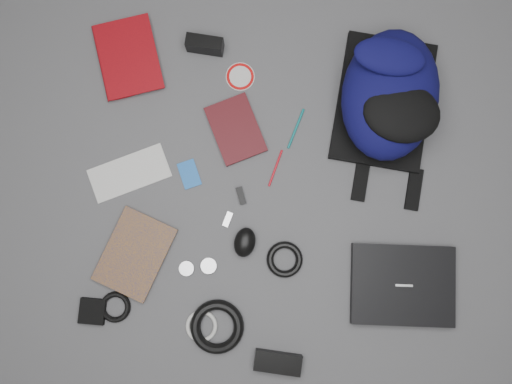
{
  "coord_description": "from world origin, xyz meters",
  "views": [
    {
      "loc": [
        -0.0,
        -0.12,
        1.54
      ],
      "look_at": [
        0.0,
        0.0,
        0.02
      ],
      "focal_mm": 35.0,
      "sensor_mm": 36.0,
      "label": 1
    }
  ],
  "objects_px": {
    "comic_book": "(109,242)",
    "power_brick": "(278,362)",
    "laptop": "(403,285)",
    "mouse": "(245,242)",
    "textbook_red": "(100,64)",
    "dvd_case": "(236,129)",
    "pouch": "(92,311)",
    "backpack": "(390,95)",
    "compact_camera": "(205,45)"
  },
  "relations": [
    {
      "from": "comic_book",
      "to": "pouch",
      "type": "distance_m",
      "value": 0.21
    },
    {
      "from": "backpack",
      "to": "dvd_case",
      "type": "bearing_deg",
      "value": -159.53
    },
    {
      "from": "pouch",
      "to": "mouse",
      "type": "bearing_deg",
      "value": 22.26
    },
    {
      "from": "power_brick",
      "to": "comic_book",
      "type": "bearing_deg",
      "value": 153.28
    },
    {
      "from": "textbook_red",
      "to": "dvd_case",
      "type": "distance_m",
      "value": 0.47
    },
    {
      "from": "backpack",
      "to": "textbook_red",
      "type": "height_order",
      "value": "backpack"
    },
    {
      "from": "mouse",
      "to": "pouch",
      "type": "xyz_separation_m",
      "value": [
        -0.47,
        -0.19,
        -0.01
      ]
    },
    {
      "from": "comic_book",
      "to": "power_brick",
      "type": "height_order",
      "value": "power_brick"
    },
    {
      "from": "dvd_case",
      "to": "power_brick",
      "type": "height_order",
      "value": "power_brick"
    },
    {
      "from": "pouch",
      "to": "backpack",
      "type": "bearing_deg",
      "value": 33.84
    },
    {
      "from": "compact_camera",
      "to": "laptop",
      "type": "bearing_deg",
      "value": -41.97
    },
    {
      "from": "mouse",
      "to": "power_brick",
      "type": "relative_size",
      "value": 0.65
    },
    {
      "from": "laptop",
      "to": "mouse",
      "type": "bearing_deg",
      "value": 166.99
    },
    {
      "from": "comic_book",
      "to": "power_brick",
      "type": "bearing_deg",
      "value": -10.03
    },
    {
      "from": "backpack",
      "to": "pouch",
      "type": "distance_m",
      "value": 1.1
    },
    {
      "from": "power_brick",
      "to": "pouch",
      "type": "bearing_deg",
      "value": 173.09
    },
    {
      "from": "comic_book",
      "to": "dvd_case",
      "type": "relative_size",
      "value": 1.25
    },
    {
      "from": "dvd_case",
      "to": "laptop",
      "type": "bearing_deg",
      "value": -64.81
    },
    {
      "from": "backpack",
      "to": "comic_book",
      "type": "xyz_separation_m",
      "value": [
        -0.86,
        -0.41,
        -0.08
      ]
    },
    {
      "from": "laptop",
      "to": "mouse",
      "type": "distance_m",
      "value": 0.49
    },
    {
      "from": "laptop",
      "to": "compact_camera",
      "type": "bearing_deg",
      "value": 131.19
    },
    {
      "from": "laptop",
      "to": "mouse",
      "type": "height_order",
      "value": "mouse"
    },
    {
      "from": "textbook_red",
      "to": "pouch",
      "type": "xyz_separation_m",
      "value": [
        -0.03,
        -0.76,
        -0.0
      ]
    },
    {
      "from": "backpack",
      "to": "comic_book",
      "type": "bearing_deg",
      "value": -143.03
    },
    {
      "from": "mouse",
      "to": "comic_book",
      "type": "bearing_deg",
      "value": -167.98
    },
    {
      "from": "comic_book",
      "to": "pouch",
      "type": "relative_size",
      "value": 3.2
    },
    {
      "from": "comic_book",
      "to": "mouse",
      "type": "height_order",
      "value": "mouse"
    },
    {
      "from": "comic_book",
      "to": "dvd_case",
      "type": "distance_m",
      "value": 0.52
    },
    {
      "from": "comic_book",
      "to": "power_brick",
      "type": "relative_size",
      "value": 1.74
    },
    {
      "from": "mouse",
      "to": "power_brick",
      "type": "bearing_deg",
      "value": -62.27
    },
    {
      "from": "laptop",
      "to": "compact_camera",
      "type": "relative_size",
      "value": 2.71
    },
    {
      "from": "power_brick",
      "to": "pouch",
      "type": "relative_size",
      "value": 1.84
    },
    {
      "from": "backpack",
      "to": "textbook_red",
      "type": "relative_size",
      "value": 1.8
    },
    {
      "from": "textbook_red",
      "to": "power_brick",
      "type": "bearing_deg",
      "value": -72.2
    },
    {
      "from": "laptop",
      "to": "pouch",
      "type": "distance_m",
      "value": 0.94
    },
    {
      "from": "backpack",
      "to": "dvd_case",
      "type": "distance_m",
      "value": 0.48
    },
    {
      "from": "backpack",
      "to": "dvd_case",
      "type": "xyz_separation_m",
      "value": [
        -0.46,
        -0.07,
        -0.08
      ]
    },
    {
      "from": "comic_book",
      "to": "backpack",
      "type": "bearing_deg",
      "value": 51.9
    },
    {
      "from": "laptop",
      "to": "compact_camera",
      "type": "distance_m",
      "value": 0.95
    },
    {
      "from": "laptop",
      "to": "textbook_red",
      "type": "height_order",
      "value": "laptop"
    },
    {
      "from": "pouch",
      "to": "comic_book",
      "type": "bearing_deg",
      "value": 76.19
    },
    {
      "from": "backpack",
      "to": "comic_book",
      "type": "relative_size",
      "value": 1.82
    },
    {
      "from": "laptop",
      "to": "textbook_red",
      "type": "bearing_deg",
      "value": 145.82
    },
    {
      "from": "dvd_case",
      "to": "compact_camera",
      "type": "bearing_deg",
      "value": 88.6
    },
    {
      "from": "textbook_red",
      "to": "power_brick",
      "type": "relative_size",
      "value": 1.75
    },
    {
      "from": "textbook_red",
      "to": "compact_camera",
      "type": "bearing_deg",
      "value": -3.96
    },
    {
      "from": "textbook_red",
      "to": "backpack",
      "type": "bearing_deg",
      "value": -21.19
    },
    {
      "from": "laptop",
      "to": "textbook_red",
      "type": "distance_m",
      "value": 1.16
    },
    {
      "from": "compact_camera",
      "to": "textbook_red",
      "type": "bearing_deg",
      "value": -161.55
    },
    {
      "from": "power_brick",
      "to": "pouch",
      "type": "height_order",
      "value": "power_brick"
    }
  ]
}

